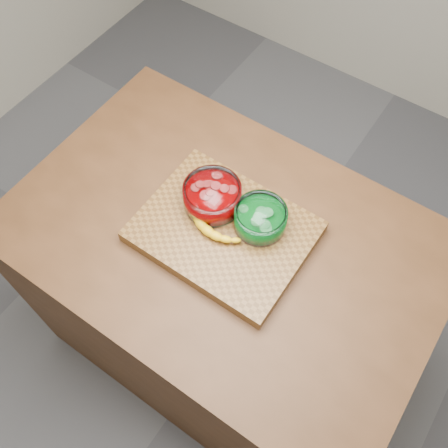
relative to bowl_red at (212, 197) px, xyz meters
The scene contains 6 objects.
ground 0.98m from the bowl_red, 33.36° to the right, with size 3.50×3.50×0.00m, color #535357.
counter 0.53m from the bowl_red, 33.36° to the right, with size 1.20×0.80×0.90m, color #4D2D17.
cutting_board 0.10m from the bowl_red, 33.36° to the right, with size 0.45×0.35×0.04m, color brown.
bowl_red is the anchor object (origin of this frame).
bowl_green 0.14m from the bowl_red, ahead, with size 0.14×0.14×0.07m.
banana 0.06m from the bowl_red, 47.40° to the right, with size 0.22×0.14×0.03m, color yellow, non-canonical shape.
Camera 1 is at (0.38, -0.56, 2.09)m, focal length 40.00 mm.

